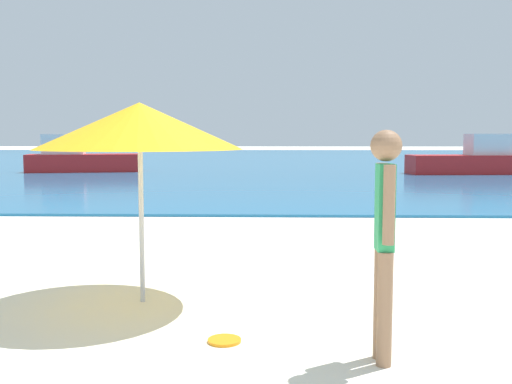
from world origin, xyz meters
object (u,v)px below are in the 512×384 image
object	(u,v)px
boat_far	(80,159)
beach_umbrella	(140,126)
frisbee	(224,340)
boat_near	(472,160)
person_standing	(384,232)

from	to	relation	value
boat_far	beach_umbrella	distance (m)	22.55
frisbee	beach_umbrella	xyz separation A→B (m)	(-0.94, 1.17, 1.78)
boat_near	beach_umbrella	world-z (taller)	beach_umbrella
frisbee	boat_near	size ratio (longest dim) A/B	0.05
boat_near	boat_far	distance (m)	17.76
beach_umbrella	boat_near	bearing A→B (deg)	63.43
boat_far	boat_near	bearing A→B (deg)	-14.62
boat_far	beach_umbrella	bearing A→B (deg)	-81.43
boat_near	boat_far	xyz separation A→B (m)	(-17.73, 1.03, -0.00)
person_standing	frisbee	world-z (taller)	person_standing
boat_near	beach_umbrella	xyz separation A→B (m)	(-10.08, -20.15, 1.13)
frisbee	boat_near	world-z (taller)	boat_near
frisbee	boat_far	world-z (taller)	boat_far
beach_umbrella	boat_far	bearing A→B (deg)	109.86
person_standing	beach_umbrella	distance (m)	2.78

